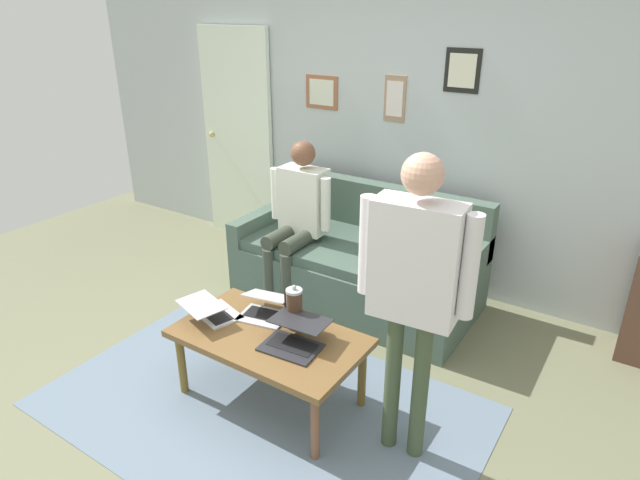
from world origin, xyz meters
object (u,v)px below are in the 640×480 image
(couch, at_px, (359,264))
(coffee_table, at_px, (269,342))
(laptop_left, at_px, (265,309))
(laptop_right, at_px, (212,311))
(french_press, at_px, (294,308))
(person_standing, at_px, (415,276))
(interior_door, at_px, (238,137))
(laptop_center, at_px, (294,338))
(person_seated, at_px, (298,213))

(couch, xyz_separation_m, coffee_table, (-0.17, 1.38, 0.11))
(couch, bearing_deg, laptop_left, 90.92)
(laptop_right, relative_size, french_press, 1.37)
(laptop_left, bearing_deg, person_standing, 174.77)
(french_press, bearing_deg, couch, -78.56)
(laptop_left, bearing_deg, laptop_right, 36.83)
(interior_door, distance_m, french_press, 2.65)
(coffee_table, distance_m, laptop_center, 0.21)
(coffee_table, distance_m, person_seated, 1.34)
(french_press, xyz_separation_m, person_seated, (0.68, -0.99, 0.14))
(couch, relative_size, laptop_left, 5.54)
(french_press, bearing_deg, coffee_table, 64.18)
(interior_door, relative_size, laptop_center, 5.70)
(laptop_right, distance_m, french_press, 0.53)
(coffee_table, relative_size, person_standing, 0.68)
(coffee_table, bearing_deg, french_press, -115.82)
(interior_door, bearing_deg, laptop_center, 137.01)
(laptop_center, xyz_separation_m, person_standing, (-0.66, -0.07, 0.55))
(french_press, xyz_separation_m, person_standing, (-0.77, 0.09, 0.47))
(laptop_left, distance_m, person_standing, 1.15)
(couch, height_order, french_press, couch)
(laptop_right, bearing_deg, interior_door, -53.27)
(person_standing, bearing_deg, interior_door, -34.17)
(couch, height_order, laptop_center, couch)
(laptop_right, bearing_deg, person_standing, -175.30)
(laptop_center, bearing_deg, coffee_table, 0.15)
(laptop_center, xyz_separation_m, person_seated, (0.79, -1.15, 0.22))
(laptop_right, relative_size, person_standing, 0.23)
(coffee_table, relative_size, laptop_left, 3.30)
(french_press, bearing_deg, interior_door, -42.12)
(interior_door, height_order, person_standing, interior_door)
(couch, distance_m, laptop_right, 1.45)
(interior_door, bearing_deg, person_seated, 148.94)
(laptop_center, distance_m, person_seated, 1.41)
(interior_door, bearing_deg, couch, 162.56)
(interior_door, xyz_separation_m, person_seated, (-1.26, 0.76, -0.30))
(interior_door, height_order, coffee_table, interior_door)
(laptop_right, xyz_separation_m, person_standing, (-1.26, -0.10, 0.55))
(laptop_right, bearing_deg, couch, -99.68)
(laptop_right, bearing_deg, french_press, -158.67)
(laptop_center, height_order, person_standing, person_standing)
(laptop_center, distance_m, french_press, 0.21)
(person_seated, bearing_deg, laptop_left, 114.52)
(french_press, bearing_deg, laptop_left, -1.12)
(couch, height_order, person_standing, person_standing)
(coffee_table, relative_size, person_seated, 0.87)
(laptop_left, height_order, laptop_center, laptop_left)
(coffee_table, height_order, laptop_right, laptop_right)
(couch, distance_m, person_seated, 0.65)
(interior_door, distance_m, coffee_table, 2.74)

